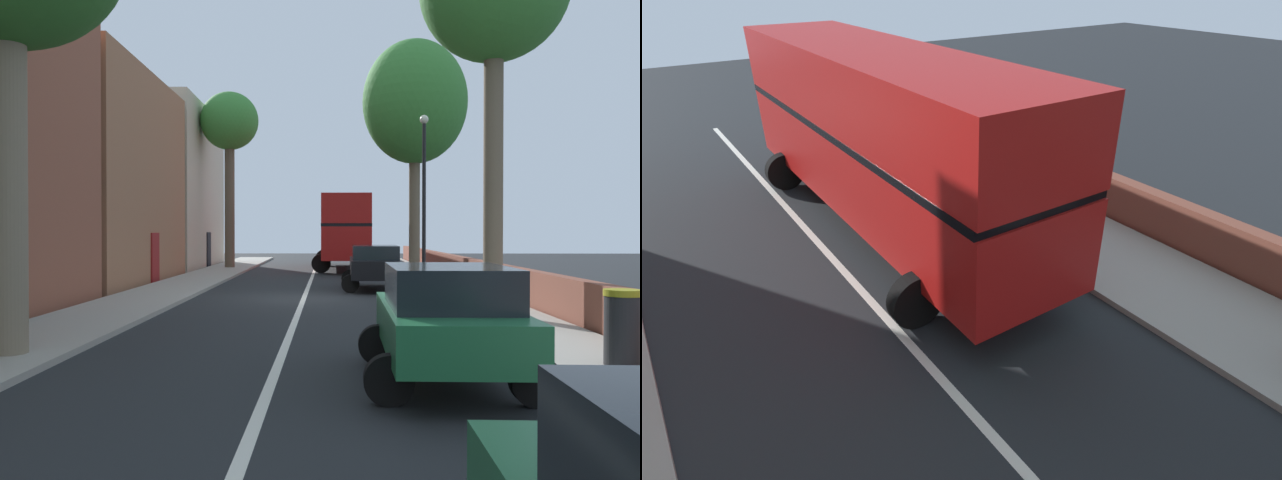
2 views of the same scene
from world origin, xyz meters
The scene contains 13 objects.
ground_plane centered at (0.00, 0.00, 0.00)m, with size 84.00×84.00×0.00m, color black.
road_centre_line centered at (0.00, 0.00, 0.00)m, with size 0.16×54.00×0.01m, color silver.
sidewalk_left centered at (-4.90, 0.00, 0.06)m, with size 2.60×60.00×0.12m, color #9E998E.
sidewalk_right centered at (4.90, 0.00, 0.06)m, with size 2.60×60.00×0.12m, color #9E998E.
terraced_houses_left centered at (-8.50, -0.12, 4.72)m, with size 4.07×47.52×9.93m.
boundary_wall_right centered at (6.45, 0.00, 0.54)m, with size 0.36×54.00×1.08m, color brown.
double_decker_bus centered at (1.70, 16.14, 2.35)m, with size 3.62×10.72×4.06m.
parked_car_green_right_0 centered at (2.50, -11.72, 0.95)m, with size 2.50×4.10×1.68m.
parked_car_black_right_2 centered at (2.50, 3.10, 0.94)m, with size 2.52×4.49×1.64m.
street_tree_right_1 centered at (4.59, 7.85, 7.84)m, with size 4.62×4.62×10.51m.
street_tree_left_2 centered at (-4.86, 15.82, 8.15)m, with size 3.30×3.30×9.95m.
lamppost_right centered at (4.30, 2.91, 3.81)m, with size 0.32×0.32×6.31m.
litter_bin_right centered at (5.30, -11.01, 0.70)m, with size 0.55×0.55×1.16m.
Camera 1 is at (0.84, -20.93, 2.17)m, focal length 36.37 mm.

